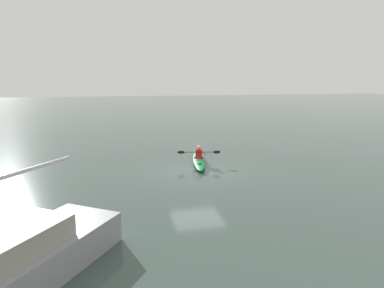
{
  "coord_description": "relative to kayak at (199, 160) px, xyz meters",
  "views": [
    {
      "loc": [
        4.03,
        15.81,
        4.55
      ],
      "look_at": [
        0.46,
        0.86,
        1.6
      ],
      "focal_mm": 31.57,
      "sensor_mm": 36.0,
      "label": 1
    }
  ],
  "objects": [
    {
      "name": "kayaker",
      "position": [
        0.02,
        0.1,
        0.46
      ],
      "size": [
        2.29,
        0.63,
        0.72
      ],
      "color": "red",
      "rests_on": "kayak"
    },
    {
      "name": "kayak",
      "position": [
        0.0,
        0.0,
        0.0
      ],
      "size": [
        1.51,
        4.43,
        0.31
      ],
      "color": "#19723F",
      "rests_on": "ground"
    },
    {
      "name": "ground_plane",
      "position": [
        0.52,
        1.68,
        -0.16
      ],
      "size": [
        160.0,
        160.0,
        0.0
      ],
      "primitive_type": "plane",
      "color": "#384742"
    }
  ]
}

